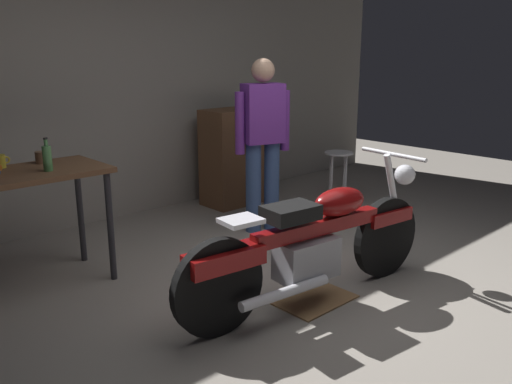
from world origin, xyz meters
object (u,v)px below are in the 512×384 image
Objects in this scene: person_standing at (263,138)px; bottle at (47,158)px; mug_brown_stoneware at (41,157)px; mug_yellow_tall at (1,161)px; wooden_dresser at (237,156)px; motorcycle at (314,242)px; shop_stool at (338,164)px.

person_standing reaches higher than bottle.
mug_brown_stoneware is 0.32m from bottle.
mug_yellow_tall is 0.89× the size of mug_brown_stoneware.
wooden_dresser reaches higher than mug_brown_stoneware.
mug_yellow_tall is 0.29m from mug_brown_stoneware.
person_standing is 1.10m from wooden_dresser.
person_standing is 13.93× the size of mug_brown_stoneware.
mug_yellow_tall is 0.44× the size of bottle.
motorcycle is 2.17m from mug_brown_stoneware.
wooden_dresser is at bearing 127.14° from shop_stool.
mug_brown_stoneware is (-1.16, 1.77, 0.50)m from motorcycle.
shop_stool is at bearing -7.04° from mug_yellow_tall.
person_standing is at bearing 179.80° from shop_stool.
shop_stool is 5.34× the size of mug_brown_stoneware.
mug_yellow_tall is 0.40m from bottle.
motorcycle is 20.56× the size of mug_yellow_tall.
wooden_dresser reaches higher than shop_stool.
shop_stool is 0.58× the size of wooden_dresser.
person_standing is 15.72× the size of mug_yellow_tall.
mug_brown_stoneware is (-3.15, 0.39, 0.45)m from shop_stool.
bottle is (-3.22, 0.09, 0.50)m from shop_stool.
mug_yellow_tall is (-2.26, 0.42, 0.02)m from person_standing.
bottle is at bearing 136.57° from motorcycle.
shop_stool is at bearing -7.05° from mug_brown_stoneware.
shop_stool is at bearing -52.86° from wooden_dresser.
shop_stool is (1.99, 1.38, 0.05)m from motorcycle.
shop_stool is (1.17, -0.00, -0.43)m from person_standing.
bottle is at bearing 15.04° from person_standing.
wooden_dresser is 9.17× the size of mug_brown_stoneware.
mug_yellow_tall is (-3.43, 0.42, 0.45)m from shop_stool.
shop_stool is 6.03× the size of mug_yellow_tall.
mug_brown_stoneware is (0.29, -0.03, -0.00)m from mug_yellow_tall.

